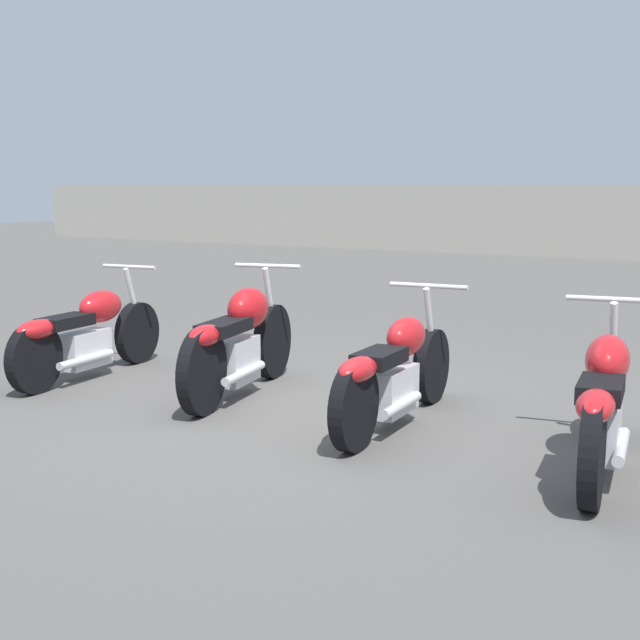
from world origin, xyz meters
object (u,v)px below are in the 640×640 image
object	(u,v)px
motorcycle_slot_2	(394,372)
motorcycle_slot_3	(604,403)
motorcycle_slot_0	(86,334)
motorcycle_slot_1	(239,341)

from	to	relation	value
motorcycle_slot_2	motorcycle_slot_3	xyz separation A→B (m)	(1.51, -0.23, 0.03)
motorcycle_slot_0	motorcycle_slot_1	xyz separation A→B (m)	(1.54, 0.19, 0.06)
motorcycle_slot_0	motorcycle_slot_2	size ratio (longest dim) A/B	0.98
motorcycle_slot_0	motorcycle_slot_3	size ratio (longest dim) A/B	0.99
motorcycle_slot_0	motorcycle_slot_3	distance (m)	4.55
motorcycle_slot_0	motorcycle_slot_1	world-z (taller)	motorcycle_slot_1
motorcycle_slot_2	motorcycle_slot_3	bearing A→B (deg)	-14.17
motorcycle_slot_0	motorcycle_slot_3	xyz separation A→B (m)	(4.54, -0.21, 0.02)
motorcycle_slot_2	motorcycle_slot_3	size ratio (longest dim) A/B	1.01
motorcycle_slot_2	motorcycle_slot_3	world-z (taller)	motorcycle_slot_3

